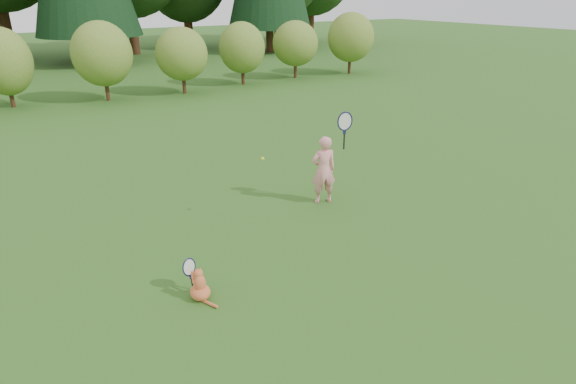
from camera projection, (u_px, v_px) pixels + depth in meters
ground at (305, 254)px, 7.36m from camera, size 100.00×100.00×0.00m
shrub_row at (100, 62)px, 16.99m from camera, size 28.00×3.00×2.80m
child at (324, 168)px, 8.92m from camera, size 0.75×0.43×1.94m
cat at (199, 283)px, 6.22m from camera, size 0.31×0.58×0.61m
tennis_ball at (263, 159)px, 8.02m from camera, size 0.06×0.06×0.06m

